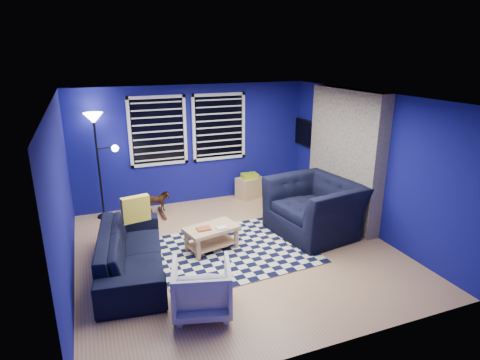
{
  "coord_description": "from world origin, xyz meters",
  "views": [
    {
      "loc": [
        -2.11,
        -5.58,
        3.15
      ],
      "look_at": [
        0.18,
        0.3,
        1.11
      ],
      "focal_mm": 30.0,
      "sensor_mm": 36.0,
      "label": 1
    }
  ],
  "objects_px": {
    "cabinet": "(250,187)",
    "floor_lamp": "(96,133)",
    "armchair_big": "(314,208)",
    "rocking_horse": "(156,202)",
    "sofa": "(131,252)",
    "armchair_bent": "(202,288)",
    "tv": "(308,134)",
    "coffee_table": "(211,233)"
  },
  "relations": [
    {
      "from": "cabinet",
      "to": "floor_lamp",
      "type": "relative_size",
      "value": 0.31
    },
    {
      "from": "armchair_big",
      "to": "floor_lamp",
      "type": "height_order",
      "value": "floor_lamp"
    },
    {
      "from": "rocking_horse",
      "to": "cabinet",
      "type": "height_order",
      "value": "cabinet"
    },
    {
      "from": "sofa",
      "to": "armchair_big",
      "type": "distance_m",
      "value": 3.23
    },
    {
      "from": "sofa",
      "to": "cabinet",
      "type": "bearing_deg",
      "value": -43.57
    },
    {
      "from": "sofa",
      "to": "cabinet",
      "type": "distance_m",
      "value": 3.69
    },
    {
      "from": "floor_lamp",
      "to": "rocking_horse",
      "type": "bearing_deg",
      "value": -17.83
    },
    {
      "from": "armchair_bent",
      "to": "sofa",
      "type": "bearing_deg",
      "value": -46.1
    },
    {
      "from": "armchair_bent",
      "to": "floor_lamp",
      "type": "relative_size",
      "value": 0.36
    },
    {
      "from": "tv",
      "to": "armchair_bent",
      "type": "height_order",
      "value": "tv"
    },
    {
      "from": "coffee_table",
      "to": "sofa",
      "type": "bearing_deg",
      "value": -169.86
    },
    {
      "from": "sofa",
      "to": "floor_lamp",
      "type": "xyz_separation_m",
      "value": [
        -0.24,
        2.32,
        1.36
      ]
    },
    {
      "from": "rocking_horse",
      "to": "floor_lamp",
      "type": "bearing_deg",
      "value": 75.19
    },
    {
      "from": "coffee_table",
      "to": "floor_lamp",
      "type": "bearing_deg",
      "value": 126.69
    },
    {
      "from": "floor_lamp",
      "to": "coffee_table",
      "type": "bearing_deg",
      "value": -53.31
    },
    {
      "from": "rocking_horse",
      "to": "coffee_table",
      "type": "xyz_separation_m",
      "value": [
        0.59,
        -1.78,
        0.0
      ]
    },
    {
      "from": "armchair_bent",
      "to": "coffee_table",
      "type": "relative_size",
      "value": 0.78
    },
    {
      "from": "armchair_big",
      "to": "tv",
      "type": "bearing_deg",
      "value": 144.96
    },
    {
      "from": "tv",
      "to": "rocking_horse",
      "type": "xyz_separation_m",
      "value": [
        -3.41,
        -0.06,
        -1.11
      ]
    },
    {
      "from": "rocking_horse",
      "to": "cabinet",
      "type": "xyz_separation_m",
      "value": [
        2.14,
        0.31,
        -0.05
      ]
    },
    {
      "from": "tv",
      "to": "rocking_horse",
      "type": "bearing_deg",
      "value": -178.91
    },
    {
      "from": "armchair_big",
      "to": "rocking_horse",
      "type": "xyz_separation_m",
      "value": [
        -2.5,
        1.81,
        -0.19
      ]
    },
    {
      "from": "armchair_bent",
      "to": "rocking_horse",
      "type": "distance_m",
      "value": 3.3
    },
    {
      "from": "sofa",
      "to": "cabinet",
      "type": "relative_size",
      "value": 3.53
    },
    {
      "from": "rocking_horse",
      "to": "sofa",
      "type": "bearing_deg",
      "value": 163.25
    },
    {
      "from": "armchair_big",
      "to": "floor_lamp",
      "type": "relative_size",
      "value": 0.72
    },
    {
      "from": "rocking_horse",
      "to": "floor_lamp",
      "type": "height_order",
      "value": "floor_lamp"
    },
    {
      "from": "tv",
      "to": "sofa",
      "type": "height_order",
      "value": "tv"
    },
    {
      "from": "coffee_table",
      "to": "armchair_big",
      "type": "bearing_deg",
      "value": -0.9
    },
    {
      "from": "tv",
      "to": "floor_lamp",
      "type": "height_order",
      "value": "floor_lamp"
    },
    {
      "from": "armchair_bent",
      "to": "cabinet",
      "type": "xyz_separation_m",
      "value": [
        2.15,
        3.61,
        -0.09
      ]
    },
    {
      "from": "tv",
      "to": "coffee_table",
      "type": "relative_size",
      "value": 1.06
    },
    {
      "from": "sofa",
      "to": "armchair_bent",
      "type": "bearing_deg",
      "value": -144.02
    },
    {
      "from": "floor_lamp",
      "to": "armchair_big",
      "type": "bearing_deg",
      "value": -31.4
    },
    {
      "from": "tv",
      "to": "cabinet",
      "type": "relative_size",
      "value": 1.55
    },
    {
      "from": "floor_lamp",
      "to": "armchair_bent",
      "type": "bearing_deg",
      "value": -75.26
    },
    {
      "from": "coffee_table",
      "to": "floor_lamp",
      "type": "distance_m",
      "value": 2.95
    },
    {
      "from": "sofa",
      "to": "rocking_horse",
      "type": "xyz_separation_m",
      "value": [
        0.72,
        2.01,
        -0.04
      ]
    },
    {
      "from": "rocking_horse",
      "to": "coffee_table",
      "type": "bearing_deg",
      "value": -158.66
    },
    {
      "from": "tv",
      "to": "cabinet",
      "type": "distance_m",
      "value": 1.74
    },
    {
      "from": "tv",
      "to": "coffee_table",
      "type": "bearing_deg",
      "value": -146.86
    },
    {
      "from": "armchair_big",
      "to": "floor_lamp",
      "type": "bearing_deg",
      "value": -130.61
    }
  ]
}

